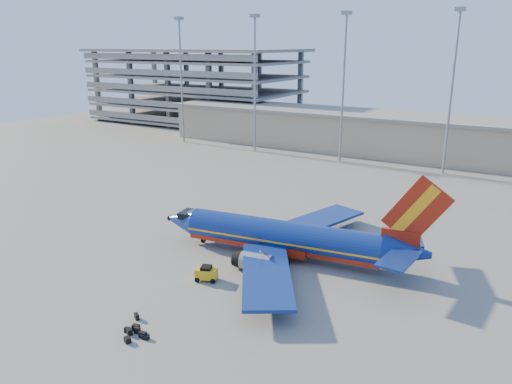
{
  "coord_description": "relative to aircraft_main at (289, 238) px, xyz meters",
  "views": [
    {
      "loc": [
        30.79,
        -47.34,
        22.7
      ],
      "look_at": [
        -1.36,
        6.74,
        4.0
      ],
      "focal_mm": 35.0,
      "sensor_mm": 36.0,
      "label": 1
    }
  ],
  "objects": [
    {
      "name": "light_mast_row",
      "position": [
        -2.85,
        47.7,
        15.24
      ],
      "size": [
        101.6,
        1.6,
        28.65
      ],
      "color": "gray",
      "rests_on": "ground"
    },
    {
      "name": "parking_garage",
      "position": [
        -69.85,
        75.75,
        9.42
      ],
      "size": [
        62.0,
        32.0,
        21.4
      ],
      "color": "slate",
      "rests_on": "ground"
    },
    {
      "name": "aircraft_main",
      "position": [
        0.0,
        0.0,
        0.0
      ],
      "size": [
        31.88,
        30.48,
        10.82
      ],
      "rotation": [
        0.0,
        0.0,
        0.13
      ],
      "color": "navy",
      "rests_on": "ground"
    },
    {
      "name": "ground",
      "position": [
        -7.85,
        1.7,
        -2.31
      ],
      "size": [
        220.0,
        220.0,
        0.0
      ],
      "primitive_type": "plane",
      "color": "slate",
      "rests_on": "ground"
    },
    {
      "name": "terminal_building",
      "position": [
        2.15,
        59.7,
        2.01
      ],
      "size": [
        122.0,
        16.0,
        8.5
      ],
      "color": "#9E876D",
      "rests_on": "ground"
    },
    {
      "name": "luggage_pile",
      "position": [
        -3.82,
        -19.96,
        -2.07
      ],
      "size": [
        3.41,
        3.54,
        0.53
      ],
      "color": "black",
      "rests_on": "ground"
    },
    {
      "name": "baggage_tug",
      "position": [
        -4.47,
        -9.23,
        -1.51
      ],
      "size": [
        2.46,
        1.98,
        1.54
      ],
      "rotation": [
        0.0,
        0.0,
        0.37
      ],
      "color": "gold",
      "rests_on": "ground"
    }
  ]
}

